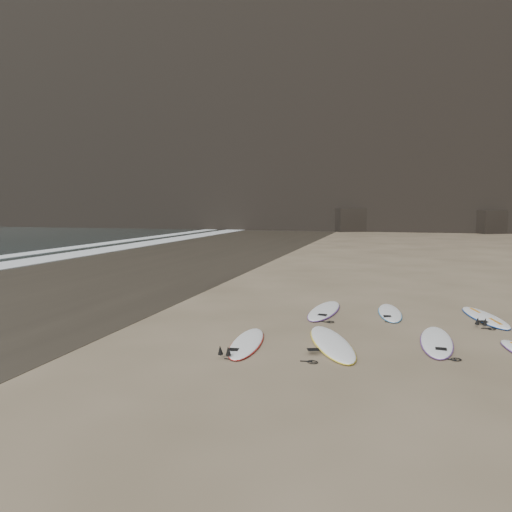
% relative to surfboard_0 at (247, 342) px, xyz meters
% --- Properties ---
extents(ground, '(240.00, 240.00, 0.00)m').
position_rel_surfboard_0_xyz_m(ground, '(3.89, 0.88, -0.04)').
color(ground, '#897559').
rests_on(ground, ground).
extents(wet_sand, '(12.00, 200.00, 0.01)m').
position_rel_surfboard_0_xyz_m(wet_sand, '(-9.11, 10.88, -0.04)').
color(wet_sand, '#383026').
rests_on(wet_sand, ground).
extents(foam_near, '(2.20, 200.00, 0.05)m').
position_rel_surfboard_0_xyz_m(foam_near, '(-14.61, 10.88, -0.02)').
color(foam_near, white).
rests_on(foam_near, ground).
extents(surfboard_0, '(0.81, 2.39, 0.08)m').
position_rel_surfboard_0_xyz_m(surfboard_0, '(0.00, 0.00, 0.00)').
color(surfboard_0, white).
rests_on(surfboard_0, ground).
extents(surfboard_1, '(1.55, 2.82, 0.10)m').
position_rel_surfboard_0_xyz_m(surfboard_1, '(1.66, 0.42, 0.01)').
color(surfboard_1, white).
rests_on(surfboard_1, ground).
extents(surfboard_2, '(0.70, 2.54, 0.09)m').
position_rel_surfboard_0_xyz_m(surfboard_2, '(3.72, 1.13, 0.00)').
color(surfboard_2, white).
rests_on(surfboard_2, ground).
extents(surfboard_5, '(0.82, 2.68, 0.10)m').
position_rel_surfboard_0_xyz_m(surfboard_5, '(1.09, 3.52, 0.01)').
color(surfboard_5, white).
rests_on(surfboard_5, ground).
extents(surfboard_6, '(0.75, 2.30, 0.08)m').
position_rel_surfboard_0_xyz_m(surfboard_6, '(2.77, 3.74, -0.00)').
color(surfboard_6, white).
rests_on(surfboard_6, ground).
extents(surfboard_7, '(1.14, 2.58, 0.09)m').
position_rel_surfboard_0_xyz_m(surfboard_7, '(5.05, 3.79, 0.00)').
color(surfboard_7, white).
rests_on(surfboard_7, ground).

